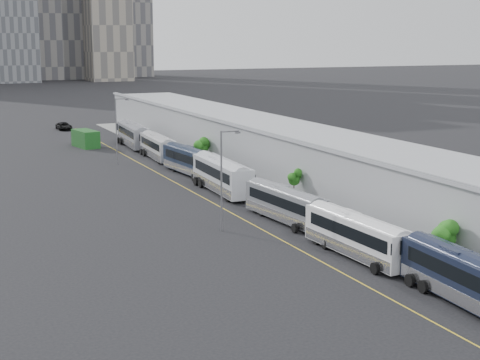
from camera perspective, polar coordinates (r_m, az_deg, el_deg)
sidewalk at (r=83.99m, az=5.49°, el=-1.61°), size 10.00×170.00×0.12m
lane_line at (r=79.49m, az=-1.13°, el=-2.32°), size 0.12×160.00×0.02m
depot at (r=85.32m, az=7.87°, el=0.90°), size 12.45×160.40×7.20m
bus_1 at (r=53.57m, az=17.29°, el=-7.68°), size 3.19×12.84×3.72m
bus_2 at (r=62.91m, az=9.08°, el=-4.57°), size 3.06×12.68×3.68m
bus_3 at (r=74.24m, az=3.52°, el=-2.12°), size 3.37×12.20×3.52m
bus_4 at (r=88.14m, az=-1.40°, el=0.14°), size 3.41×14.08×4.08m
bus_5 at (r=99.87m, az=-3.86°, el=1.31°), size 3.67×12.95×3.73m
bus_6 at (r=113.54m, az=-6.39°, el=2.42°), size 3.19×12.76×3.70m
bus_7 at (r=126.82m, az=-8.25°, el=3.32°), size 3.51×13.81×4.00m
tree_1 at (r=59.93m, az=15.50°, el=-4.10°), size 2.01×2.01×4.11m
tree_2 at (r=80.92m, az=4.22°, el=0.10°), size 1.30×1.30×3.78m
tree_3 at (r=105.50m, az=-3.03°, el=2.67°), size 2.12×2.12×4.18m
street_lamp_near at (r=69.69m, az=-1.32°, el=0.46°), size 2.04×0.22×9.71m
street_lamp_far at (r=109.13m, az=-9.49°, el=4.10°), size 2.04×0.22×9.68m
shipping_container at (r=127.90m, az=-11.89°, el=3.15°), size 3.79×6.58×2.89m
suv at (r=153.42m, az=-13.50°, el=4.09°), size 2.62×5.56×1.53m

